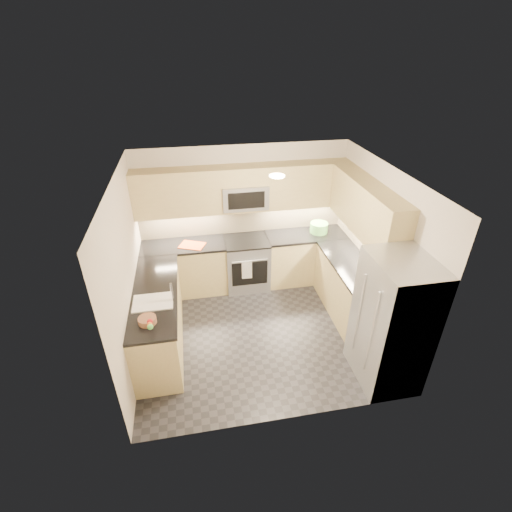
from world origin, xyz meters
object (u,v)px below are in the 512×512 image
gas_range (247,263)px  fruit_basket (147,320)px  microwave (245,196)px  refrigerator (392,322)px  utensil_bowl (319,228)px  cutting_board (192,245)px

gas_range → fruit_basket: fruit_basket is taller
fruit_basket → microwave: bearing=53.1°
gas_range → microwave: 1.25m
microwave → fruit_basket: size_ratio=3.44×
gas_range → refrigerator: size_ratio=0.51×
utensil_bowl → cutting_board: (-2.26, -0.09, -0.08)m
microwave → refrigerator: (1.45, -2.55, -0.80)m
utensil_bowl → fruit_basket: size_ratio=1.43×
utensil_bowl → fruit_basket: bearing=-145.4°
microwave → fruit_basket: 2.66m
cutting_board → utensil_bowl: bearing=2.4°
utensil_bowl → refrigerator: bearing=-87.2°
microwave → refrigerator: microwave is taller
utensil_bowl → cutting_board: 2.26m
gas_range → fruit_basket: size_ratio=4.11×
fruit_basket → cutting_board: bearing=72.1°
gas_range → cutting_board: bearing=-177.5°
refrigerator → fruit_basket: bearing=170.5°
cutting_board → fruit_basket: 1.98m
gas_range → fruit_basket: 2.52m
gas_range → microwave: bearing=90.0°
utensil_bowl → cutting_board: utensil_bowl is taller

